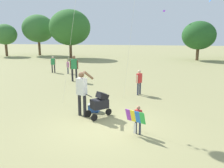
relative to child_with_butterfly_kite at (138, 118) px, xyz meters
The scene contains 10 objects.
ground_plane 1.41m from the child_with_butterfly_kite, 158.72° to the left, with size 120.00×120.00×0.00m, color #938E5B.
treeline_distant 24.51m from the child_with_butterfly_kite, 93.72° to the left, with size 37.88×7.82×6.40m.
child_with_butterfly_kite is the anchor object (origin of this frame).
person_adult_flyer 2.74m from the child_with_butterfly_kite, 148.89° to the left, with size 0.71×0.53×1.89m.
stroller 2.09m from the child_with_butterfly_kite, 138.80° to the left, with size 1.00×0.95×1.03m.
person_red_shirt 9.36m from the child_with_butterfly_kite, 121.63° to the left, with size 0.57×0.32×1.80m.
person_sitting_far 12.67m from the child_with_butterfly_kite, 120.73° to the left, with size 0.19×0.35×1.10m.
person_couple_left 13.67m from the child_with_butterfly_kite, 125.21° to the left, with size 0.45×0.21×1.40m.
person_kid_running 5.12m from the child_with_butterfly_kite, 92.77° to the left, with size 0.31×0.39×1.37m.
cooler_box 2.81m from the child_with_butterfly_kite, 135.27° to the left, with size 0.45×0.33×0.35m.
Camera 1 is at (1.59, -7.60, 3.27)m, focal length 36.90 mm.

